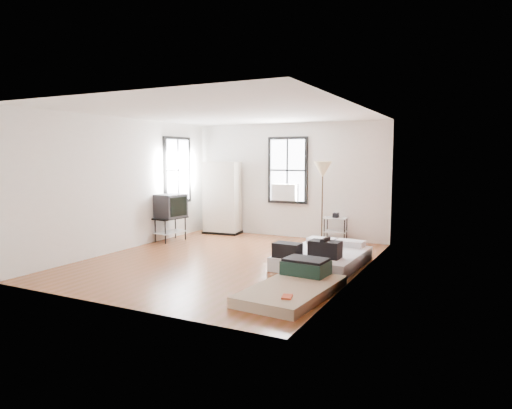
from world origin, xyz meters
The scene contains 8 objects.
ground centered at (0.00, 0.00, 0.00)m, with size 6.00×6.00×0.00m, color brown.
room_shell centered at (0.23, 0.36, 1.74)m, with size 5.02×6.02×2.80m.
mattress_main centered at (1.74, 0.46, 0.16)m, with size 1.41×1.89×0.60m.
mattress_bare centered at (1.94, -1.35, 0.12)m, with size 1.11×1.93×0.40m.
wardrobe centered at (-1.69, 2.65, 0.92)m, with size 0.99×0.63×1.85m.
side_table centered at (1.31, 2.72, 0.47)m, with size 0.57×0.48×0.69m.
floor_lamp centered at (1.08, 2.42, 1.62)m, with size 0.40×0.40×1.87m.
tv_stand centered at (-2.21, 1.16, 0.80)m, with size 0.63×0.84×1.11m.
Camera 1 is at (4.34, -7.43, 1.98)m, focal length 32.00 mm.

